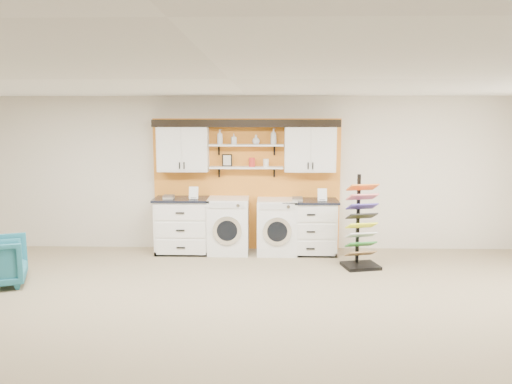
{
  "coord_description": "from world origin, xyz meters",
  "views": [
    {
      "loc": [
        0.39,
        -5.09,
        2.42
      ],
      "look_at": [
        0.21,
        2.3,
        1.31
      ],
      "focal_mm": 35.0,
      "sensor_mm": 36.0,
      "label": 1
    }
  ],
  "objects_px": {
    "dryer": "(277,226)",
    "sample_rack": "(361,237)",
    "base_cabinet_left": "(183,225)",
    "washer": "(229,226)",
    "base_cabinet_right": "(309,227)"
  },
  "relations": [
    {
      "from": "washer",
      "to": "dryer",
      "type": "relative_size",
      "value": 1.02
    },
    {
      "from": "base_cabinet_left",
      "to": "base_cabinet_right",
      "type": "relative_size",
      "value": 1.03
    },
    {
      "from": "base_cabinet_left",
      "to": "sample_rack",
      "type": "relative_size",
      "value": 0.67
    },
    {
      "from": "washer",
      "to": "sample_rack",
      "type": "height_order",
      "value": "sample_rack"
    },
    {
      "from": "base_cabinet_left",
      "to": "washer",
      "type": "distance_m",
      "value": 0.82
    },
    {
      "from": "base_cabinet_right",
      "to": "washer",
      "type": "relative_size",
      "value": 0.99
    },
    {
      "from": "base_cabinet_left",
      "to": "dryer",
      "type": "relative_size",
      "value": 1.04
    },
    {
      "from": "base_cabinet_right",
      "to": "dryer",
      "type": "relative_size",
      "value": 1.01
    },
    {
      "from": "base_cabinet_right",
      "to": "sample_rack",
      "type": "xyz_separation_m",
      "value": [
        0.76,
        -0.82,
        0.01
      ]
    },
    {
      "from": "base_cabinet_right",
      "to": "sample_rack",
      "type": "distance_m",
      "value": 1.12
    },
    {
      "from": "washer",
      "to": "sample_rack",
      "type": "xyz_separation_m",
      "value": [
        2.21,
        -0.82,
        -0.01
      ]
    },
    {
      "from": "base_cabinet_right",
      "to": "washer",
      "type": "bearing_deg",
      "value": -179.87
    },
    {
      "from": "dryer",
      "to": "sample_rack",
      "type": "height_order",
      "value": "sample_rack"
    },
    {
      "from": "base_cabinet_left",
      "to": "dryer",
      "type": "xyz_separation_m",
      "value": [
        1.68,
        -0.0,
        -0.01
      ]
    },
    {
      "from": "base_cabinet_left",
      "to": "sample_rack",
      "type": "xyz_separation_m",
      "value": [
        3.02,
        -0.82,
        -0.0
      ]
    }
  ]
}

